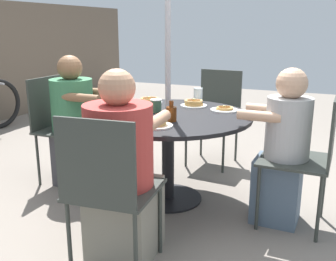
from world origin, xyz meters
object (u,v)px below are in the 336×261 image
Objects in this scene: patio_chair_south at (59,122)px; patio_chair_west at (108,185)px; pancake_plate_b at (149,101)px; syrup_bottle at (171,113)px; diner_west at (122,177)px; diner_south at (77,127)px; patio_table at (168,128)px; patio_chair_east at (216,110)px; pancake_plate_e at (156,124)px; diner_north at (282,153)px; pancake_plate_d at (194,104)px; drinking_glass_a at (198,95)px; pancake_plate_a at (137,112)px; coffee_cup at (156,106)px; pancake_plate_c at (224,109)px; patio_chair_north at (310,152)px.

patio_chair_south and patio_chair_west have the same top height.
syrup_bottle is (-0.55, -0.45, 0.04)m from pancake_plate_b.
diner_west is (0.18, 0.02, -0.03)m from patio_chair_west.
pancake_plate_b is at bearing 123.40° from diner_south.
patio_chair_east is at bearing -3.77° from patio_table.
diner_north is at bearing -65.41° from pancake_plate_e.
pancake_plate_d is 1.77× the size of drinking_glass_a.
pancake_plate_a is 0.20m from coffee_cup.
pancake_plate_c is at bearing 73.43° from patio_chair_west.
patio_chair_north is 4.15× the size of pancake_plate_e.
patio_table is 1.14× the size of diner_south.
diner_south is 7.62× the size of syrup_bottle.
patio_chair_east is (1.06, -0.07, -0.06)m from patio_table.
drinking_glass_a is at bearing 5.11° from syrup_bottle.
pancake_plate_c is (0.30, -1.42, 0.18)m from patio_chair_south.
coffee_cup reaches higher than pancake_plate_a.
diner_north is 1.11m from pancake_plate_a.
diner_north is 1.29m from pancake_plate_b.
syrup_bottle is (0.19, -0.03, 0.04)m from pancake_plate_e.
pancake_plate_c is (0.32, 0.51, 0.20)m from diner_north.
patio_chair_north reaches higher than pancake_plate_a.
pancake_plate_a is at bearing 78.72° from diner_south.
pancake_plate_c is 2.22× the size of coffee_cup.
pancake_plate_e is (-0.39, -0.96, 0.21)m from diner_south.
patio_chair_west is at bearing -178.71° from pancake_plate_d.
patio_chair_west reaches higher than patio_table.
patio_chair_south is 0.82× the size of diner_south.
diner_south is 1.04m from syrup_bottle.
pancake_plate_d is 0.20m from drinking_glass_a.
drinking_glass_a is at bearing 86.40° from patio_chair_west.
patio_chair_west is at bearing 169.25° from pancake_plate_c.
diner_south is 1.21× the size of patio_chair_west.
patio_table is at bearing 168.60° from pancake_plate_d.
diner_west is (-1.93, -0.02, -0.03)m from patio_chair_east.
diner_west is at bearing 166.76° from pancake_plate_c.
pancake_plate_a is 0.58m from pancake_plate_d.
patio_chair_east is at bearing 38.33° from diner_north.
patio_chair_north is at bearing 35.22° from diner_west.
patio_chair_east is 1.45m from pancake_plate_e.
pancake_plate_a is (-0.11, 1.08, 0.22)m from diner_north.
patio_chair_north is 1.00× the size of patio_chair_east.
drinking_glass_a is (0.27, 0.32, 0.05)m from pancake_plate_c.
diner_south is at bearing 78.51° from pancake_plate_a.
patio_chair_east is 0.83m from pancake_plate_c.
coffee_cup is 0.80× the size of drinking_glass_a.
patio_chair_south is 4.15× the size of pancake_plate_b.
patio_chair_north is 2.12m from patio_chair_south.
syrup_bottle is 1.47× the size of coffee_cup.
patio_chair_east is 4.15× the size of pancake_plate_e.
diner_north is 1.35m from patio_chair_east.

